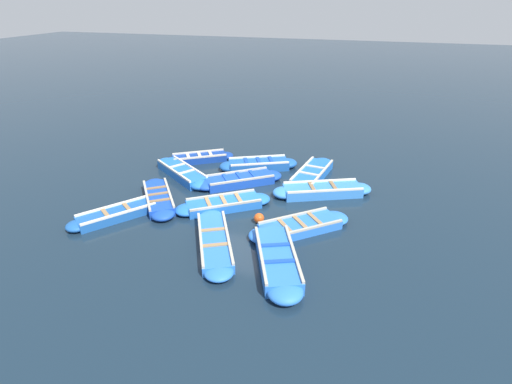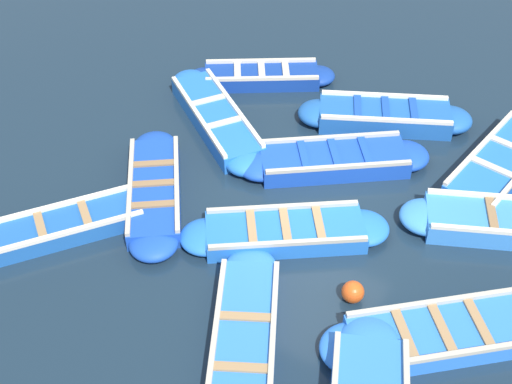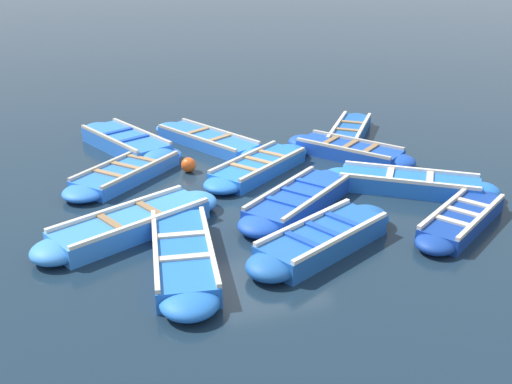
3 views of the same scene
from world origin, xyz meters
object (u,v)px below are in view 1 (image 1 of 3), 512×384
(boat_bow_out, at_px, (240,180))
(boat_stern_in, at_px, (322,191))
(boat_mid_row, at_px, (159,198))
(boat_centre, at_px, (200,158))
(boat_far_corner, at_px, (312,174))
(buoy_orange_near, at_px, (259,218))
(boat_alongside, at_px, (117,214))
(boat_outer_right, at_px, (300,226))
(boat_tucked, at_px, (277,259))
(boat_near_quay, at_px, (224,204))
(boat_end_of_row, at_px, (214,241))
(boat_drifting, at_px, (259,165))
(boat_outer_left, at_px, (182,173))

(boat_bow_out, bearing_deg, boat_stern_in, -89.55)
(boat_mid_row, distance_m, boat_centre, 4.17)
(boat_far_corner, xyz_separation_m, buoy_orange_near, (-4.17, 1.06, -0.00))
(boat_alongside, distance_m, boat_centre, 5.67)
(boat_alongside, height_order, boat_mid_row, boat_mid_row)
(boat_outer_right, height_order, boat_tucked, boat_tucked)
(boat_near_quay, bearing_deg, boat_bow_out, 3.51)
(boat_end_of_row, relative_size, boat_alongside, 1.24)
(boat_drifting, distance_m, boat_far_corner, 2.45)
(boat_near_quay, bearing_deg, boat_drifting, -2.11)
(boat_stern_in, distance_m, boat_drifting, 3.53)
(boat_tucked, bearing_deg, boat_drifting, 21.39)
(boat_alongside, bearing_deg, boat_bow_out, -39.00)
(boat_drifting, relative_size, boat_mid_row, 1.07)
(boat_mid_row, distance_m, boat_tucked, 5.70)
(buoy_orange_near, bearing_deg, boat_centre, 43.42)
(boat_outer_left, bearing_deg, boat_alongside, 171.96)
(boat_mid_row, bearing_deg, boat_outer_right, -94.12)
(boat_outer_right, xyz_separation_m, buoy_orange_near, (0.06, 1.42, 0.03))
(boat_outer_left, bearing_deg, boat_far_corner, -74.28)
(boat_outer_right, bearing_deg, boat_alongside, 99.98)
(boat_stern_in, distance_m, boat_alongside, 7.56)
(boat_near_quay, distance_m, boat_bow_out, 2.10)
(boat_alongside, relative_size, boat_centre, 1.02)
(boat_drifting, relative_size, boat_tucked, 0.90)
(boat_drifting, distance_m, boat_bow_out, 1.76)
(boat_near_quay, distance_m, boat_tucked, 3.80)
(boat_outer_right, distance_m, boat_mid_row, 5.44)
(boat_near_quay, xyz_separation_m, boat_end_of_row, (-2.32, -0.61, -0.01))
(boat_tucked, bearing_deg, boat_centre, 39.57)
(boat_outer_left, distance_m, boat_mid_row, 2.36)
(boat_tucked, relative_size, boat_centre, 1.26)
(boat_drifting, bearing_deg, boat_end_of_row, -175.64)
(boat_drifting, xyz_separation_m, buoy_orange_near, (-4.44, -1.38, -0.02))
(boat_tucked, relative_size, buoy_orange_near, 11.00)
(boat_stern_in, distance_m, boat_outer_right, 2.81)
(boat_near_quay, relative_size, boat_bow_out, 0.98)
(boat_end_of_row, xyz_separation_m, boat_bow_out, (4.41, 0.74, 0.02))
(boat_near_quay, xyz_separation_m, boat_bow_out, (2.09, 0.13, 0.02))
(boat_outer_right, bearing_deg, boat_mid_row, 85.88)
(boat_stern_in, bearing_deg, boat_mid_row, 112.82)
(boat_mid_row, distance_m, boat_bow_out, 3.35)
(boat_end_of_row, xyz_separation_m, buoy_orange_near, (1.71, -0.91, 0.03))
(buoy_orange_near, bearing_deg, boat_outer_left, 57.67)
(boat_tucked, bearing_deg, boat_near_quay, 45.09)
(boat_end_of_row, bearing_deg, boat_outer_left, 37.13)
(boat_end_of_row, bearing_deg, boat_drifting, 4.36)
(boat_mid_row, bearing_deg, buoy_orange_near, -94.66)
(boat_alongside, height_order, buoy_orange_near, boat_alongside)
(boat_stern_in, height_order, buoy_orange_near, boat_stern_in)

